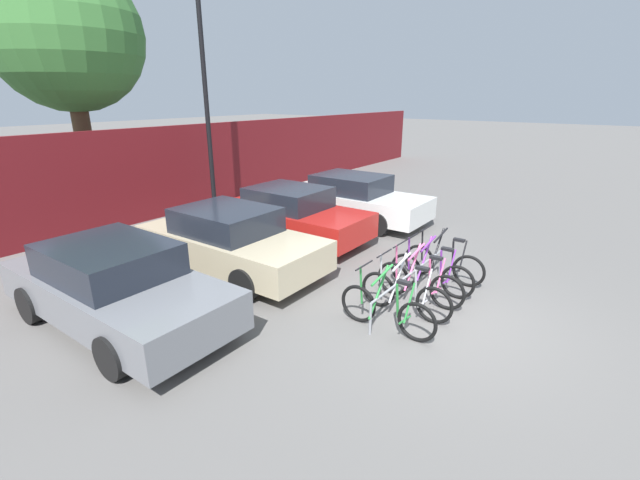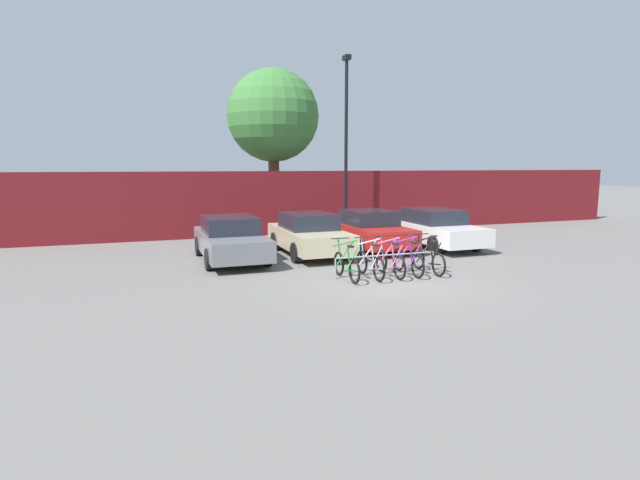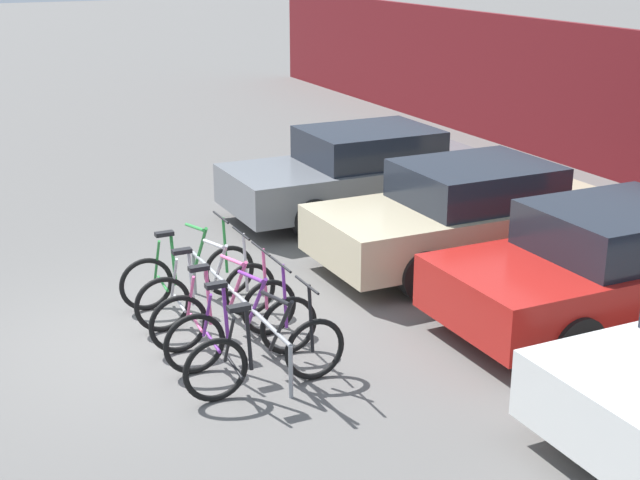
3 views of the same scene
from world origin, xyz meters
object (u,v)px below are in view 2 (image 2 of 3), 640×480
Objects in this scene: bicycle_silver at (370,264)px; bicycle_purple at (408,261)px; car_red at (370,230)px; lamp_post at (346,138)px; bicycle_pink at (390,262)px; bicycle_green at (346,265)px; tree_behind_hoarding at (273,116)px; bike_rack at (386,258)px; bicycle_black at (428,259)px; car_beige at (309,234)px; car_grey at (231,239)px; car_white at (435,228)px.

bicycle_silver is 1.00× the size of bicycle_purple.
car_red is 0.55× the size of lamp_post.
bicycle_purple is at bearing -0.77° from bicycle_pink.
bicycle_green is 11.84m from tree_behind_hoarding.
bicycle_silver is 0.23× the size of lamp_post.
bike_rack is 0.58m from bicycle_silver.
bicycle_black is 0.40× the size of car_beige.
bicycle_black is at bearing 2.57° from bicycle_silver.
lamp_post is at bearing 36.67° from car_grey.
bicycle_green is 1.29m from bicycle_pink.
bicycle_silver is (-0.55, -0.15, -0.10)m from bike_rack.
lamp_post reaches higher than bicycle_black.
bicycle_pink is 0.39× the size of car_grey.
car_red is at bearing 89.33° from bicycle_black.
car_white is (4.89, -0.06, 0.00)m from car_beige.
car_grey reaches higher than bicycle_green.
car_grey and car_white have the same top height.
car_white is at bearing 46.04° from bicycle_purple.
bicycle_pink is 0.23× the size of lamp_post.
bicycle_silver is 0.23× the size of tree_behind_hoarding.
bicycle_pink and bicycle_black have the same top height.
bicycle_silver is 0.38× the size of car_white.
car_grey is at bearing -143.33° from lamp_post.
lamp_post reaches higher than car_grey.
car_white is (3.88, 3.84, 0.31)m from bicycle_pink.
car_red is 0.92× the size of car_white.
bicycle_silver is at bearing -115.33° from car_red.
bicycle_pink is 0.41× the size of car_red.
bicycle_black is (1.24, -0.15, -0.10)m from bike_rack.
car_grey is at bearing 134.06° from bicycle_pink.
bike_rack is 0.68× the size of car_white.
bicycle_purple is 0.38× the size of car_white.
bicycle_pink is 0.40× the size of car_beige.
bicycle_green is 0.40× the size of car_beige.
tree_behind_hoarding is at bearing 91.99° from bicycle_purple.
car_red is (1.38, 4.19, 0.31)m from bicycle_pink.
bicycle_purple is 0.41× the size of car_red.
car_red is at bearing 171.95° from car_white.
bicycle_black is at bearing -37.23° from car_grey.
car_white is (3.33, 3.84, 0.31)m from bicycle_purple.
tree_behind_hoarding reaches higher than bicycle_purple.
car_grey is 1.04× the size of car_beige.
bike_rack is 5.40m from car_white.
tree_behind_hoarding reaches higher than car_beige.
bicycle_purple is (0.55, 0.00, 0.00)m from bicycle_pink.
bicycle_silver is 1.80m from bicycle_black.
bicycle_purple is (1.15, 0.00, 0.00)m from bicycle_silver.
car_white reaches higher than bicycle_purple.
bicycle_silver is 1.15m from bicycle_purple.
bicycle_purple is 5.64m from car_grey.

